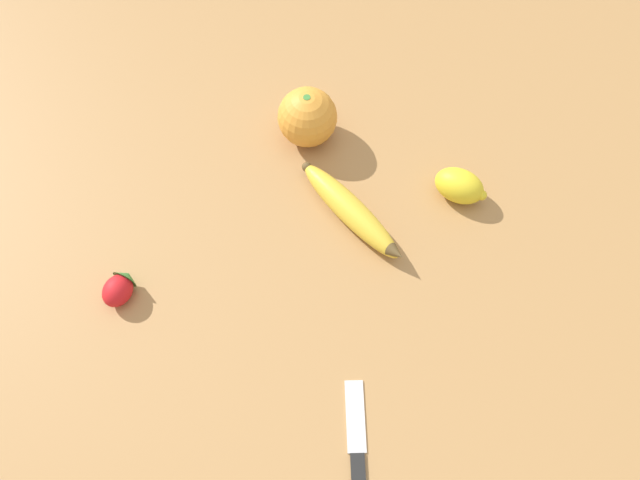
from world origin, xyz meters
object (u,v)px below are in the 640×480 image
banana (351,211)px  orange (307,117)px  lemon (460,186)px  paring_knife (357,450)px  strawberry (119,288)px

banana → orange: (0.14, -0.07, 0.02)m
banana → lemon: (-0.09, -0.12, 0.01)m
banana → lemon: lemon is taller
lemon → orange: bearing=13.9°
paring_knife → orange: bearing=96.3°
lemon → paring_knife: size_ratio=0.62×
orange → lemon: bearing=-166.1°
orange → lemon: orange is taller
banana → orange: bearing=163.1°
paring_knife → lemon: bearing=65.2°
orange → lemon: (-0.23, -0.06, -0.02)m
orange → paring_knife: size_ratio=0.68×
lemon → paring_knife: (-0.11, 0.36, -0.02)m
banana → paring_knife: bearing=-40.1°
banana → strawberry: (0.15, 0.28, -0.00)m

